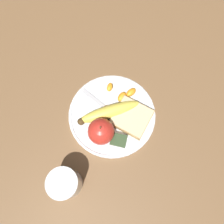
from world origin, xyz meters
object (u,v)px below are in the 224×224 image
at_px(juice_glass, 66,183).
at_px(fork, 112,113).
at_px(jam_packet, 119,141).
at_px(apple, 101,131).
at_px(plate, 112,115).
at_px(banana, 109,113).
at_px(bread_slice, 131,118).

bearing_deg(juice_glass, fork, 72.60).
bearing_deg(jam_packet, apple, 170.20).
bearing_deg(apple, jam_packet, -9.80).
bearing_deg(juice_glass, plate, 72.09).
height_order(banana, jam_packet, banana).
bearing_deg(jam_packet, juice_glass, -126.95).
relative_size(plate, bread_slice, 2.08).
relative_size(plate, jam_packet, 5.85).
xyz_separation_m(plate, bread_slice, (0.06, -0.00, 0.02)).
xyz_separation_m(fork, jam_packet, (0.04, -0.08, 0.01)).
bearing_deg(jam_packet, plate, 115.88).
bearing_deg(plate, bread_slice, -3.10).
bearing_deg(fork, banana, -108.80).
xyz_separation_m(apple, jam_packet, (0.05, -0.01, -0.02)).
distance_m(juice_glass, jam_packet, 0.17).
relative_size(plate, banana, 1.47).
relative_size(juice_glass, apple, 1.10).
distance_m(juice_glass, fork, 0.23).
bearing_deg(fork, apple, -74.05).
bearing_deg(plate, fork, 116.59).
relative_size(fork, jam_packet, 4.22).
distance_m(fork, jam_packet, 0.08).
distance_m(plate, jam_packet, 0.08).
distance_m(plate, banana, 0.02).
xyz_separation_m(bread_slice, fork, (-0.06, 0.01, -0.01)).
xyz_separation_m(juice_glass, banana, (0.06, 0.21, -0.01)).
distance_m(banana, jam_packet, 0.08).
relative_size(banana, jam_packet, 3.97).
bearing_deg(juice_glass, bread_slice, 58.99).
bearing_deg(bread_slice, jam_packet, -106.90).
bearing_deg(banana, bread_slice, 1.56).
height_order(bread_slice, fork, bread_slice).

